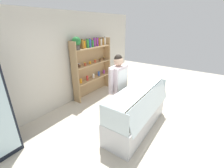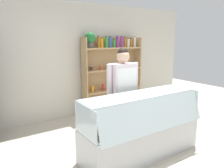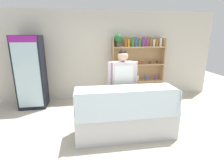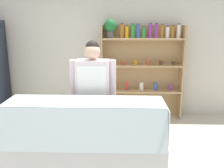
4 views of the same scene
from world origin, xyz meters
name	(u,v)px [view 1 (image 1 of 4)]	position (x,y,z in m)	size (l,w,h in m)	color
ground_plane	(133,125)	(0.00, 0.00, 0.00)	(12.00, 12.00, 0.00)	beige
back_wall	(66,60)	(0.00, 2.29, 1.35)	(6.80, 0.10, 2.70)	beige
shelving_unit	(90,62)	(0.80, 2.07, 1.16)	(1.64, 0.29, 2.02)	tan
deli_display_case	(137,116)	(-0.02, -0.09, 0.31)	(1.99, 0.73, 1.01)	silver
shop_clerk	(118,83)	(0.03, 0.47, 1.02)	(0.66, 0.25, 1.71)	#2D2D38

